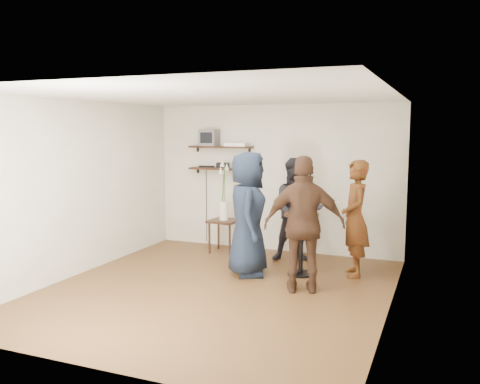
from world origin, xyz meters
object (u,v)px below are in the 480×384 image
Objects in this scene: crt_monitor at (210,138)px; person_plaid at (355,218)px; radio at (223,165)px; drinks_table at (301,235)px; dvd_deck at (236,145)px; person_dark at (297,210)px; person_navy at (248,214)px; person_brown at (304,225)px; side_table at (224,225)px.

crt_monitor is 0.19× the size of person_plaid.
drinks_table is (1.83, -1.24, -0.92)m from radio.
dvd_deck is (0.53, 0.00, -0.12)m from crt_monitor.
person_dark is at bearing -15.30° from crt_monitor.
person_brown is at bearing -136.49° from person_navy.
crt_monitor is at bearing 180.00° from radio.
crt_monitor is 1.45× the size of radio.
crt_monitor is at bearing 149.21° from drinks_table.
person_dark is (-1.01, 0.47, -0.01)m from person_plaid.
radio is 0.12× the size of person_brown.
person_plaid is at bearing -20.55° from radio.
radio is (-0.27, 0.00, -0.38)m from dvd_deck.
side_table is 2.48m from person_plaid.
person_plaid is (2.38, -0.59, 0.38)m from side_table.
crt_monitor is 2.81m from drinks_table.
crt_monitor reaches higher than dvd_deck.
person_navy reaches higher than person_brown.
person_brown is (1.88, -1.62, 0.43)m from side_table.
person_plaid is 1.12m from person_dark.
person_navy is (1.09, -1.53, -0.59)m from radio.
side_table is 0.32× the size of person_brown.
radio is 0.38× the size of side_table.
person_navy is 1.01× the size of person_brown.
person_dark reaches higher than side_table.
person_navy reaches higher than side_table.
person_brown reaches higher than person_dark.
side_table is at bearing -124.35° from person_plaid.
radio is (0.26, 0.00, -0.50)m from crt_monitor.
radio is at bearing -62.02° from person_brown.
crt_monitor is 0.19× the size of person_dark.
radio is 0.12× the size of person_navy.
person_dark is at bearing -45.53° from person_navy.
person_plaid is 1.01× the size of person_dark.
person_plaid is (2.83, -0.96, -1.15)m from crt_monitor.
person_brown is at bearing -71.89° from drinks_table.
drinks_table is 0.54× the size of person_plaid.
radio is 0.13× the size of person_dark.
person_plaid reaches higher than person_dark.
drinks_table is at bearing -38.65° from dvd_deck.
dvd_deck is 1.72m from person_dark.
dvd_deck reaches higher than person_brown.
person_plaid is 0.94× the size of person_brown.
person_brown is (2.07, -1.99, -0.60)m from radio.
person_navy is (0.81, -1.53, -0.97)m from dvd_deck.
person_brown is (0.99, -0.47, -0.01)m from person_navy.
radio is at bearing -131.03° from person_plaid.
radio is at bearing 0.00° from crt_monitor.
drinks_table is at bearing -90.00° from person_navy.
person_brown is (0.52, -1.50, 0.06)m from person_dark.
drinks_table is at bearing -30.79° from crt_monitor.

